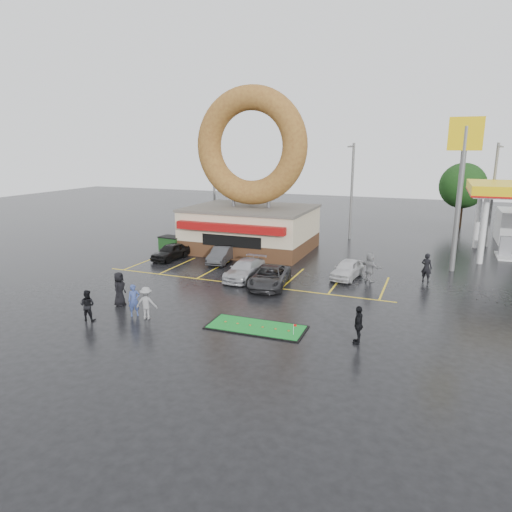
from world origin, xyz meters
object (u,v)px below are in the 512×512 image
at_px(streetlight_left, 214,185).
at_px(person_cameraman, 358,325).
at_px(car_dgrey, 221,255).
at_px(donut_shop, 251,198).
at_px(streetlight_right, 493,193).
at_px(person_blue, 134,300).
at_px(shell_sign, 462,166).
at_px(car_black, 171,252).
at_px(car_grey, 270,277).
at_px(car_silver, 245,269).
at_px(car_white, 347,269).
at_px(dumpster, 171,245).
at_px(streetlight_mid, 352,189).
at_px(putting_green, 256,327).

distance_m(streetlight_left, person_cameraman, 29.92).
bearing_deg(car_dgrey, donut_shop, 78.25).
height_order(streetlight_right, person_blue, streetlight_right).
xyz_separation_m(shell_sign, car_dgrey, (-16.38, -4.00, -6.77)).
xyz_separation_m(shell_sign, car_black, (-20.51, -4.59, -6.74)).
bearing_deg(car_grey, car_silver, 146.42).
xyz_separation_m(car_white, dumpster, (-15.13, 2.12, 0.03)).
bearing_deg(dumpster, car_silver, -21.97).
distance_m(streetlight_right, car_dgrey, 24.22).
distance_m(shell_sign, streetlight_right, 10.68).
height_order(car_grey, dumpster, dumpster).
xyz_separation_m(donut_shop, car_dgrey, (-0.38, -4.97, -3.86)).
relative_size(streetlight_left, car_silver, 2.07).
xyz_separation_m(car_silver, car_grey, (2.14, -1.04, 0.00)).
xyz_separation_m(car_silver, person_cameraman, (8.82, -7.66, 0.25)).
xyz_separation_m(streetlight_left, streetlight_mid, (14.00, 1.00, 0.00)).
xyz_separation_m(streetlight_left, streetlight_right, (26.00, 2.00, 0.00)).
height_order(car_dgrey, dumpster, dumpster).
distance_m(streetlight_left, car_dgrey, 14.26).
xyz_separation_m(streetlight_right, car_dgrey, (-19.38, -13.92, -4.17)).
xyz_separation_m(streetlight_mid, streetlight_right, (12.00, 1.00, 0.00)).
bearing_deg(person_blue, shell_sign, 1.39).
distance_m(car_grey, person_cameraman, 9.40).
distance_m(car_black, person_blue, 12.30).
relative_size(person_cameraman, putting_green, 0.36).
relative_size(streetlight_right, car_grey, 1.97).
distance_m(car_dgrey, dumpster, 5.57).
bearing_deg(shell_sign, streetlight_mid, 135.27).
xyz_separation_m(streetlight_right, putting_green, (-12.07, -24.99, -4.74)).
bearing_deg(streetlight_mid, car_silver, -103.75).
bearing_deg(car_black, person_blue, -60.78).
relative_size(car_black, car_dgrey, 1.01).
height_order(person_blue, person_cameraman, person_cameraman).
relative_size(donut_shop, streetlight_right, 1.50).
distance_m(shell_sign, streetlight_mid, 12.93).
distance_m(streetlight_right, car_black, 27.93).
height_order(car_white, putting_green, car_white).
distance_m(car_silver, person_blue, 8.94).
bearing_deg(car_white, person_blue, -120.90).
distance_m(car_dgrey, car_grey, 7.07).
xyz_separation_m(car_grey, dumpster, (-10.91, 5.86, 0.02)).
height_order(donut_shop, person_cameraman, donut_shop).
distance_m(streetlight_right, car_grey, 23.32).
relative_size(car_black, car_white, 1.02).
distance_m(person_cameraman, dumpster, 21.56).
height_order(streetlight_mid, car_black, streetlight_mid).
xyz_separation_m(streetlight_left, dumpster, (1.25, -10.45, -4.13)).
bearing_deg(car_dgrey, person_blue, -93.81).
bearing_deg(streetlight_right, streetlight_left, -175.60).
bearing_deg(streetlight_mid, car_grey, -96.05).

